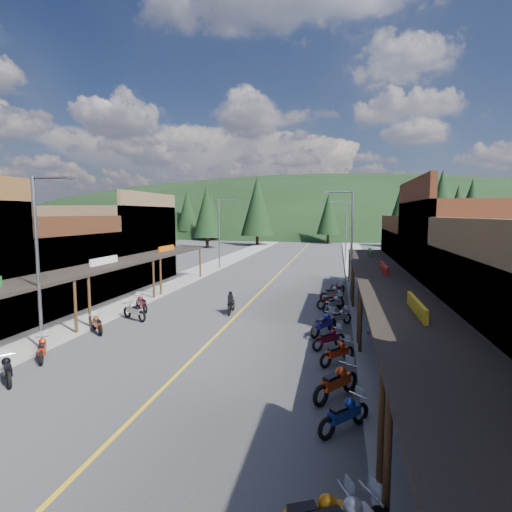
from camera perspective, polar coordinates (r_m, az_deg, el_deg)
The scene contains 42 objects.
ground at distance 23.19m, azimuth -4.22°, elevation -9.84°, with size 220.00×220.00×0.00m, color #38383A.
centerline at distance 42.38m, azimuth 3.20°, elevation -2.58°, with size 0.15×90.00×0.01m, color gold.
sidewalk_west at distance 44.47m, azimuth -7.96°, elevation -2.14°, with size 3.40×94.00×0.15m, color gray.
sidewalk_east at distance 42.00m, azimuth 15.04°, elevation -2.76°, with size 3.40×94.00×0.15m, color gray.
shop_west_2 at distance 30.76m, azimuth -28.79°, elevation -1.82°, with size 10.90×9.00×6.20m.
shop_west_3 at distance 38.44m, azimuth -19.61°, elevation 1.47°, with size 10.90×10.20×8.20m.
shop_east_2 at distance 24.54m, azimuth 29.72°, elevation -1.35°, with size 10.90×9.00×8.20m.
shop_east_3 at distance 33.84m, azimuth 24.58°, elevation -0.98°, with size 10.90×10.20×6.20m.
streetlight_0 at distance 20.34m, azimuth -28.49°, elevation 0.02°, with size 2.16×0.18×8.00m.
streetlight_1 at distance 45.42m, azimuth -5.11°, elevation 3.63°, with size 2.16×0.18×8.00m.
streetlight_2 at distance 29.52m, azimuth 13.22°, elevation 2.22°, with size 2.16×0.18×8.00m.
streetlight_3 at distance 51.49m, azimuth 12.58°, elevation 3.78°, with size 2.16×0.18×8.00m.
ridge_hill at distance 156.70m, azimuth 9.43°, elevation 3.61°, with size 310.00×140.00×60.00m, color black.
pine_0 at distance 95.36m, azimuth -17.37°, elevation 5.82°, with size 5.04×5.04×11.00m.
pine_1 at distance 96.30m, azimuth -6.62°, elevation 6.50°, with size 5.88×5.88×12.50m.
pine_2 at distance 81.09m, azimuth 0.18°, elevation 7.18°, with size 6.72×6.72×14.00m.
pine_3 at distance 87.48m, azimuth 10.32°, elevation 6.01°, with size 5.04×5.04×11.00m.
pine_4 at distance 82.31m, azimuth 20.07°, elevation 6.27°, with size 5.88×5.88×12.50m.
pine_5 at distance 97.53m, azimuth 28.44°, elevation 6.26°, with size 6.72×6.72×14.00m.
pine_7 at distance 104.65m, azimuth -9.77°, elevation 6.41°, with size 5.88×5.88×12.50m.
pine_8 at distance 67.59m, azimuth -13.00°, elevation 5.55°, with size 4.48×4.48×10.00m.
pine_9 at distance 68.81m, azimuth 26.83°, elevation 5.41°, with size 4.93×4.93×10.80m.
pine_10 at distance 75.42m, azimuth -7.05°, elevation 6.31°, with size 5.38×5.38×11.60m.
pine_11 at distance 61.05m, azimuth 24.94°, elevation 6.26°, with size 5.82×5.82×12.40m.
bike_west_4 at distance 18.18m, azimuth -32.01°, elevation -13.45°, with size 0.64×1.92×1.10m, color black, non-canonical shape.
bike_west_5 at distance 20.04m, azimuth -28.21°, elevation -11.49°, with size 0.63×1.90×1.09m, color #B4280C, non-canonical shape.
bike_west_6 at distance 23.16m, azimuth -21.75°, elevation -8.93°, with size 0.62×1.85×1.06m, color maroon, non-canonical shape.
bike_west_7 at distance 25.12m, azimuth -16.99°, elevation -7.41°, with size 0.71×2.14×1.22m, color gray, non-canonical shape.
bike_west_8 at distance 27.21m, azimuth -16.04°, elevation -6.41°, with size 0.68×2.04×1.17m, color maroon, non-canonical shape.
bike_east_3 at distance 12.71m, azimuth 12.51°, elevation -21.02°, with size 0.67×2.02×1.16m, color navy, non-canonical shape.
bike_east_4 at distance 14.53m, azimuth 11.39°, elevation -17.09°, with size 0.76×2.29×1.31m, color #BA370D, non-canonical shape.
bike_east_5 at distance 17.61m, azimuth 11.56°, elevation -13.22°, with size 0.66×1.97×1.13m, color red, non-canonical shape.
bike_east_6 at distance 19.42m, azimuth 10.36°, elevation -11.38°, with size 0.65×1.94×1.11m, color maroon, non-canonical shape.
bike_east_7 at distance 21.44m, azimuth 9.69°, elevation -9.38°, with size 0.78×2.33×1.33m, color navy, non-canonical shape.
bike_east_8 at distance 23.36m, azimuth 11.75°, elevation -8.45°, with size 0.63×1.90×1.09m, color gray, non-canonical shape.
bike_east_9 at distance 26.63m, azimuth 11.02°, elevation -6.52°, with size 0.70×2.11×1.21m, color #A5A4AA, non-canonical shape.
bike_east_10 at distance 27.38m, azimuth 10.60°, elevation -6.18°, with size 0.70×2.09×1.19m, color maroon, non-canonical shape.
bike_east_11 at distance 29.59m, azimuth 10.80°, elevation -5.14°, with size 0.77×2.31×1.32m, color gray, non-canonical shape.
bike_east_12 at distance 31.71m, azimuth 11.42°, elevation -4.42°, with size 0.76×2.28×1.30m, color maroon, non-canonical shape.
rider_on_bike at distance 25.73m, azimuth -3.56°, elevation -6.89°, with size 0.79×1.98×1.47m.
pedestrian_east_a at distance 21.62m, azimuth 16.05°, elevation -8.28°, with size 0.68×0.44×1.85m, color #252030.
pedestrian_east_b at distance 37.83m, azimuth 13.87°, elevation -2.35°, with size 0.77×0.44×1.58m, color #4C4530.
Camera 1 is at (6.14, -21.45, 6.32)m, focal length 28.00 mm.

